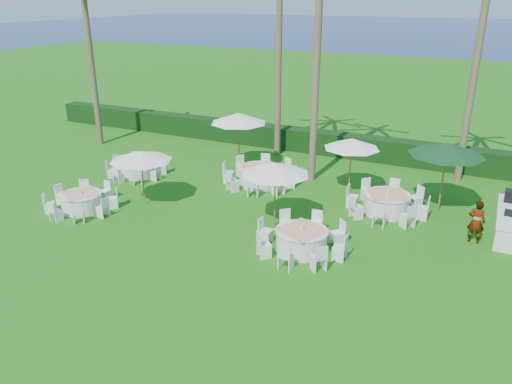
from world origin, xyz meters
TOP-DOWN VIEW (x-y plane):
  - ground at (0.00, 0.00)m, footprint 120.00×120.00m
  - hedge at (0.00, 12.00)m, footprint 34.00×1.00m
  - ocean at (0.00, 102.00)m, footprint 260.00×260.00m
  - banquet_table_a at (-5.28, 0.46)m, footprint 2.86×2.86m
  - banquet_table_c at (3.94, 1.03)m, footprint 3.12×3.12m
  - banquet_table_d at (-5.84, 4.72)m, footprint 2.79×2.79m
  - banquet_table_e at (-0.02, 6.15)m, footprint 3.35×3.35m
  - banquet_table_f at (5.89, 5.44)m, footprint 3.20×3.20m
  - umbrella_a at (-3.39, 2.07)m, footprint 2.54×2.54m
  - umbrella_b at (2.33, 2.46)m, footprint 2.55×2.55m
  - umbrella_c at (-1.83, 7.67)m, footprint 2.73×2.73m
  - umbrella_d at (3.97, 6.85)m, footprint 2.39×2.39m
  - umbrella_green at (7.76, 6.60)m, footprint 2.93×2.93m
  - buffet_table at (10.22, 5.60)m, footprint 0.80×3.58m
  - staff_person at (9.20, 4.23)m, footprint 0.58×0.39m
  - palm_b at (-1.10, 10.77)m, footprint 4.41×4.03m
  - palm_c at (1.92, 7.82)m, footprint 4.28×4.35m
  - palm_d at (8.16, 10.56)m, footprint 4.38×4.23m
  - palm_f at (-11.18, 8.24)m, footprint 4.20×4.39m

SIDE VIEW (x-z plane):
  - ground at x=0.00m, z-range 0.00..0.00m
  - ocean at x=0.00m, z-range 0.00..0.00m
  - banquet_table_d at x=-5.84m, z-range -0.06..0.80m
  - banquet_table_a at x=-5.28m, z-range -0.06..0.81m
  - banquet_table_c at x=3.94m, z-range -0.06..0.89m
  - banquet_table_f at x=5.89m, z-range -0.06..0.91m
  - banquet_table_e at x=-0.02m, z-range -0.06..0.95m
  - buffet_table at x=10.22m, z-range -0.19..1.08m
  - hedge at x=0.00m, z-range 0.00..1.20m
  - staff_person at x=9.20m, z-range 0.00..1.58m
  - umbrella_a at x=-3.39m, z-range 0.95..3.24m
  - umbrella_d at x=3.97m, z-range 1.02..3.50m
  - umbrella_b at x=2.33m, z-range 1.03..3.53m
  - umbrella_green at x=7.76m, z-range 1.17..4.00m
  - umbrella_c at x=-1.83m, z-range 1.17..4.01m
  - palm_f at x=-11.18m, z-range 0.46..9.62m
  - palm_d at x=8.16m, z-range 0.47..10.22m
  - palm_b at x=-1.10m, z-range 0.47..10.44m
  - palm_c at x=1.92m, z-range 0.49..12.92m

